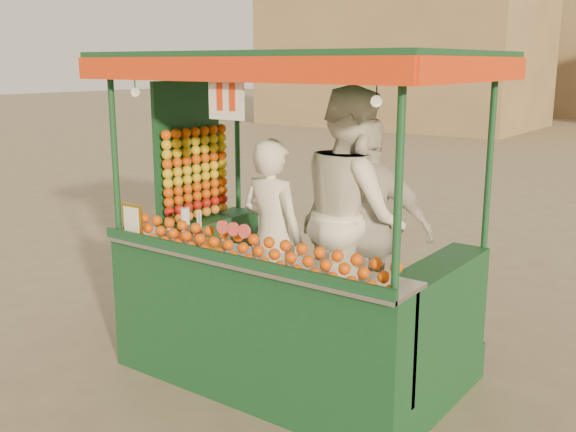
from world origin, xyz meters
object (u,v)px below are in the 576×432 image
Objects in this scene: vendor_middle at (353,215)px; vendor_right at (366,231)px; vendor_left at (272,237)px; juice_cart at (280,276)px.

vendor_middle is 1.13× the size of vendor_right.
vendor_left is at bearing 10.16° from vendor_right.
vendor_middle reaches higher than vendor_right.
vendor_left is at bearing 144.17° from juice_cart.
juice_cart reaches higher than vendor_middle.
vendor_right is at bearing -153.80° from vendor_left.
juice_cart is at bearing 146.48° from vendor_left.
vendor_right is at bearing 39.90° from juice_cart.
vendor_right is (0.50, 0.42, 0.35)m from juice_cart.
vendor_left is 0.74m from vendor_right.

